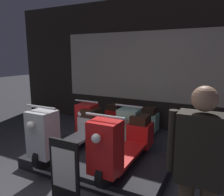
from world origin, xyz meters
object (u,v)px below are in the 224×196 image
scooter_display_left (70,131)px  price_sign_board (65,173)px  scooter_display_right (125,142)px  person_right_browsing (199,165)px  scooter_backrow_1 (140,125)px  scooter_backrow_0 (102,120)px

scooter_display_left → price_sign_board: (0.63, -0.92, -0.13)m
scooter_display_right → person_right_browsing: 1.51m
scooter_display_left → scooter_backrow_1: scooter_display_left is taller
scooter_display_right → price_sign_board: (-0.39, -0.92, -0.13)m
scooter_display_left → scooter_display_right: 1.02m
person_right_browsing → price_sign_board: size_ratio=1.87×
scooter_backrow_1 → price_sign_board: 2.28m
scooter_display_left → scooter_backrow_0: 1.38m
scooter_backrow_0 → scooter_backrow_1: size_ratio=1.00×
scooter_display_left → scooter_backrow_1: 1.57m
price_sign_board → scooter_backrow_1: bearing=86.6°
scooter_display_right → scooter_backrow_0: bearing=130.7°
price_sign_board → scooter_display_left: bearing=124.4°
scooter_display_left → price_sign_board: size_ratio=2.07×
scooter_display_right → price_sign_board: scooter_display_right is taller
scooter_display_right → person_right_browsing: size_ratio=1.11×
scooter_display_right → price_sign_board: 1.01m
scooter_backrow_0 → scooter_display_right: bearing=-49.3°
scooter_display_left → person_right_browsing: size_ratio=1.11×
scooter_backrow_1 → scooter_display_right: bearing=-79.4°
scooter_display_right → scooter_backrow_1: (-0.26, 1.36, -0.19)m
scooter_display_left → scooter_backrow_1: (0.77, 1.36, -0.19)m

